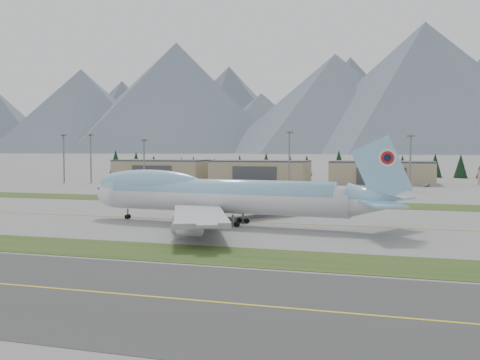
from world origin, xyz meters
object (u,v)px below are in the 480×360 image
(hangar_right, at_px, (382,172))
(service_vehicle_c, at_px, (426,187))
(service_vehicle_a, at_px, (195,182))
(boeing_747_freighter, at_px, (220,195))
(hangar_center, at_px, (261,171))
(hangar_left, at_px, (162,170))
(service_vehicle_b, at_px, (329,188))

(hangar_right, xyz_separation_m, service_vehicle_c, (19.34, -19.65, -5.39))
(service_vehicle_a, bearing_deg, boeing_747_freighter, -71.97)
(hangar_center, bearing_deg, hangar_left, 180.00)
(boeing_747_freighter, relative_size, hangar_center, 1.52)
(service_vehicle_b, distance_m, service_vehicle_c, 44.50)
(hangar_center, height_order, service_vehicle_c, hangar_center)
(service_vehicle_b, bearing_deg, service_vehicle_c, -38.10)
(boeing_747_freighter, distance_m, hangar_center, 157.67)
(hangar_left, bearing_deg, service_vehicle_c, -8.32)
(hangar_center, relative_size, service_vehicle_a, 14.45)
(hangar_right, height_order, service_vehicle_b, hangar_right)
(hangar_center, height_order, service_vehicle_b, hangar_center)
(hangar_right, height_order, service_vehicle_a, hangar_right)
(boeing_747_freighter, height_order, hangar_center, boeing_747_freighter)
(hangar_left, height_order, service_vehicle_c, hangar_left)
(boeing_747_freighter, distance_m, service_vehicle_a, 150.50)
(hangar_right, xyz_separation_m, service_vehicle_a, (-89.37, -16.61, -5.39))
(boeing_747_freighter, relative_size, service_vehicle_c, 15.89)
(hangar_left, distance_m, hangar_center, 55.00)
(service_vehicle_b, bearing_deg, service_vehicle_a, 96.45)
(service_vehicle_a, bearing_deg, hangar_right, 5.36)
(service_vehicle_c, bearing_deg, service_vehicle_b, -124.84)
(hangar_right, bearing_deg, service_vehicle_c, -45.45)
(hangar_left, relative_size, hangar_center, 1.00)
(service_vehicle_a, relative_size, service_vehicle_c, 0.72)
(hangar_left, distance_m, service_vehicle_a, 31.01)
(service_vehicle_c, bearing_deg, boeing_747_freighter, -81.84)
(hangar_center, xyz_separation_m, service_vehicle_b, (39.66, -39.78, -5.39))
(service_vehicle_a, height_order, service_vehicle_b, service_vehicle_b)
(hangar_center, distance_m, service_vehicle_a, 34.17)
(hangar_right, bearing_deg, boeing_747_freighter, -101.02)
(hangar_left, bearing_deg, boeing_747_freighter, -61.27)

